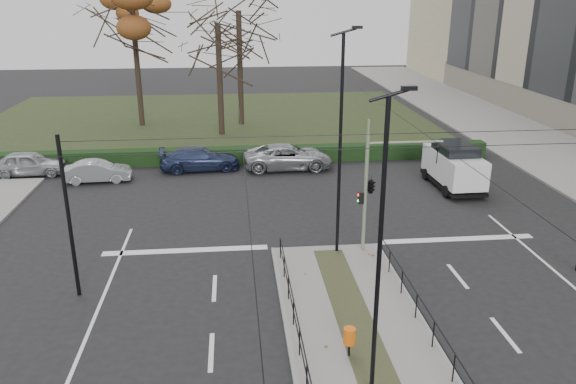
# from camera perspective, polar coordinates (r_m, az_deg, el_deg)

# --- Properties ---
(ground) EXTENTS (140.00, 140.00, 0.00)m
(ground) POSITION_cam_1_polar(r_m,az_deg,el_deg) (20.04, 6.22, -11.79)
(ground) COLOR black
(ground) RESTS_ON ground
(median_island) EXTENTS (4.40, 15.00, 0.14)m
(median_island) POSITION_cam_1_polar(r_m,az_deg,el_deg) (17.96, 7.89, -15.68)
(median_island) COLOR slate
(median_island) RESTS_ON ground
(sidewalk_east) EXTENTS (8.00, 90.00, 0.14)m
(sidewalk_east) POSITION_cam_1_polar(r_m,az_deg,el_deg) (45.62, 23.13, 4.82)
(sidewalk_east) COLOR slate
(sidewalk_east) RESTS_ON ground
(park) EXTENTS (38.00, 26.00, 0.10)m
(park) POSITION_cam_1_polar(r_m,az_deg,el_deg) (49.86, -8.16, 7.29)
(park) COLOR #253118
(park) RESTS_ON ground
(hedge) EXTENTS (38.00, 1.00, 1.00)m
(hedge) POSITION_cam_1_polar(r_m,az_deg,el_deg) (36.75, -8.92, 3.63)
(hedge) COLOR black
(hedge) RESTS_ON ground
(median_railing) EXTENTS (4.14, 13.24, 0.92)m
(median_railing) POSITION_cam_1_polar(r_m,az_deg,el_deg) (17.38, 8.11, -13.42)
(median_railing) COLOR black
(median_railing) RESTS_ON median_island
(catenary) EXTENTS (20.00, 34.00, 6.00)m
(catenary) POSITION_cam_1_polar(r_m,az_deg,el_deg) (19.98, 5.65, -0.95)
(catenary) COLOR black
(catenary) RESTS_ON ground
(traffic_light) EXTENTS (3.41, 1.96, 5.02)m
(traffic_light) POSITION_cam_1_polar(r_m,az_deg,el_deg) (23.14, 8.61, 0.84)
(traffic_light) COLOR slate
(traffic_light) RESTS_ON median_island
(litter_bin) EXTENTS (0.37, 0.37, 0.94)m
(litter_bin) POSITION_cam_1_polar(r_m,az_deg,el_deg) (17.20, 6.26, -14.37)
(litter_bin) COLOR black
(litter_bin) RESTS_ON median_island
(streetlamp_median_near) EXTENTS (0.69, 0.14, 8.28)m
(streetlamp_median_near) POSITION_cam_1_polar(r_m,az_deg,el_deg) (14.07, 9.35, -6.06)
(streetlamp_median_near) COLOR black
(streetlamp_median_near) RESTS_ON median_island
(streetlamp_median_far) EXTENTS (0.76, 0.16, 9.12)m
(streetlamp_median_far) POSITION_cam_1_polar(r_m,az_deg,el_deg) (22.29, 5.37, 4.87)
(streetlamp_median_far) COLOR black
(streetlamp_median_far) RESTS_ON median_island
(parked_car_first) EXTENTS (4.46, 1.99, 1.49)m
(parked_car_first) POSITION_cam_1_polar(r_m,az_deg,el_deg) (37.29, -24.84, 2.66)
(parked_car_first) COLOR #95979C
(parked_car_first) RESTS_ON ground
(parked_car_second) EXTENTS (3.91, 1.60, 1.26)m
(parked_car_second) POSITION_cam_1_polar(r_m,az_deg,el_deg) (34.52, -18.78, 2.01)
(parked_car_second) COLOR #95979C
(parked_car_second) RESTS_ON ground
(parked_car_third) EXTENTS (5.07, 2.40, 1.43)m
(parked_car_third) POSITION_cam_1_polar(r_m,az_deg,el_deg) (35.33, -8.96, 3.35)
(parked_car_third) COLOR #1F294A
(parked_car_third) RESTS_ON ground
(parked_car_fourth) EXTENTS (5.52, 2.56, 1.53)m
(parked_car_fourth) POSITION_cam_1_polar(r_m,az_deg,el_deg) (35.17, 0.04, 3.61)
(parked_car_fourth) COLOR #95979C
(parked_car_fourth) RESTS_ON ground
(white_van) EXTENTS (2.31, 4.89, 2.55)m
(white_van) POSITION_cam_1_polar(r_m,az_deg,el_deg) (32.85, 16.51, 2.65)
(white_van) COLOR silver
(white_van) RESTS_ON ground
(rust_tree) EXTENTS (9.40, 9.40, 12.13)m
(rust_tree) POSITION_cam_1_polar(r_m,az_deg,el_deg) (47.49, -15.55, 17.50)
(rust_tree) COLOR black
(rust_tree) RESTS_ON park
(bare_tree_center) EXTENTS (7.54, 7.54, 12.07)m
(bare_tree_center) POSITION_cam_1_polar(r_m,az_deg,el_deg) (46.55, -5.03, 17.09)
(bare_tree_center) COLOR black
(bare_tree_center) RESTS_ON park
(bare_tree_near) EXTENTS (7.81, 7.81, 10.92)m
(bare_tree_near) POSITION_cam_1_polar(r_m,az_deg,el_deg) (43.12, -7.13, 15.78)
(bare_tree_near) COLOR black
(bare_tree_near) RESTS_ON park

